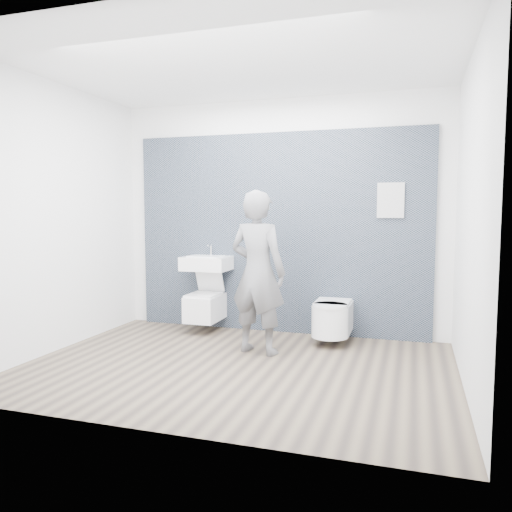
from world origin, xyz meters
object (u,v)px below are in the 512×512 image
(washbasin, at_px, (206,263))
(toilet_rounded, at_px, (332,318))
(visitor, at_px, (258,272))
(toilet_square, at_px, (205,306))

(washbasin, distance_m, toilet_rounded, 1.66)
(washbasin, height_order, visitor, visitor)
(toilet_square, relative_size, visitor, 0.41)
(toilet_square, distance_m, visitor, 1.23)
(toilet_rounded, bearing_deg, toilet_square, 177.08)
(toilet_rounded, xyz_separation_m, visitor, (-0.67, -0.60, 0.56))
(washbasin, bearing_deg, toilet_square, -90.00)
(toilet_square, bearing_deg, visitor, -37.35)
(toilet_square, distance_m, toilet_rounded, 1.56)
(washbasin, relative_size, toilet_square, 0.80)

